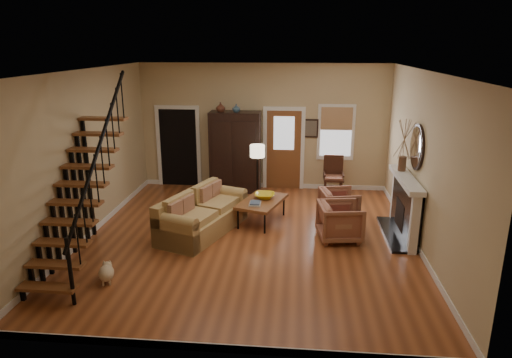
# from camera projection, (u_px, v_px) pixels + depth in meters

# --- Properties ---
(room) EXTENTS (7.00, 7.33, 3.30)m
(room) POSITION_uv_depth(u_px,v_px,m) (239.00, 147.00, 10.43)
(room) COLOR #984D26
(room) RESTS_ON ground
(staircase) EXTENTS (0.94, 2.80, 3.20)m
(staircase) POSITION_uv_depth(u_px,v_px,m) (77.00, 178.00, 7.69)
(staircase) COLOR brown
(staircase) RESTS_ON ground
(fireplace) EXTENTS (0.33, 1.95, 2.30)m
(fireplace) POSITION_uv_depth(u_px,v_px,m) (407.00, 201.00, 9.12)
(fireplace) COLOR black
(fireplace) RESTS_ON ground
(armoire) EXTENTS (1.30, 0.60, 2.10)m
(armoire) POSITION_uv_depth(u_px,v_px,m) (235.00, 152.00, 11.91)
(armoire) COLOR black
(armoire) RESTS_ON ground
(vase_a) EXTENTS (0.24, 0.24, 0.25)m
(vase_a) POSITION_uv_depth(u_px,v_px,m) (221.00, 107.00, 11.51)
(vase_a) COLOR #4C2619
(vase_a) RESTS_ON armoire
(vase_b) EXTENTS (0.20, 0.20, 0.21)m
(vase_b) POSITION_uv_depth(u_px,v_px,m) (236.00, 108.00, 11.48)
(vase_b) COLOR #334C60
(vase_b) RESTS_ON armoire
(sofa) EXTENTS (1.66, 2.40, 0.82)m
(sofa) POSITION_uv_depth(u_px,v_px,m) (203.00, 213.00, 9.39)
(sofa) COLOR tan
(sofa) RESTS_ON ground
(coffee_table) EXTENTS (1.13, 1.48, 0.50)m
(coffee_table) POSITION_uv_depth(u_px,v_px,m) (262.00, 211.00, 9.98)
(coffee_table) COLOR brown
(coffee_table) RESTS_ON ground
(bowl) EXTENTS (0.45, 0.45, 0.11)m
(bowl) POSITION_uv_depth(u_px,v_px,m) (265.00, 196.00, 10.03)
(bowl) COLOR gold
(bowl) RESTS_ON coffee_table
(books) EXTENTS (0.24, 0.33, 0.06)m
(books) POSITION_uv_depth(u_px,v_px,m) (255.00, 203.00, 9.62)
(books) COLOR beige
(books) RESTS_ON coffee_table
(armchair_left) EXTENTS (0.94, 0.92, 0.76)m
(armchair_left) POSITION_uv_depth(u_px,v_px,m) (340.00, 222.00, 9.04)
(armchair_left) COLOR brown
(armchair_left) RESTS_ON ground
(armchair_right) EXTENTS (0.92, 0.90, 0.71)m
(armchair_right) POSITION_uv_depth(u_px,v_px,m) (339.00, 205.00, 10.02)
(armchair_right) COLOR brown
(armchair_right) RESTS_ON ground
(floor_lamp) EXTENTS (0.42, 0.42, 1.50)m
(floor_lamp) POSITION_uv_depth(u_px,v_px,m) (257.00, 176.00, 10.81)
(floor_lamp) COLOR black
(floor_lamp) RESTS_ON ground
(side_chair) EXTENTS (0.54, 0.54, 1.02)m
(side_chair) POSITION_uv_depth(u_px,v_px,m) (333.00, 176.00, 11.64)
(side_chair) COLOR #3D1F13
(side_chair) RESTS_ON ground
(dog) EXTENTS (0.36, 0.47, 0.30)m
(dog) POSITION_uv_depth(u_px,v_px,m) (106.00, 274.00, 7.45)
(dog) COLOR beige
(dog) RESTS_ON ground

